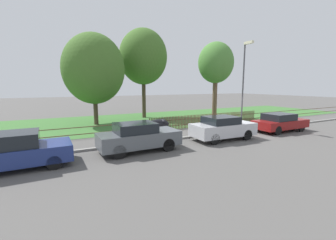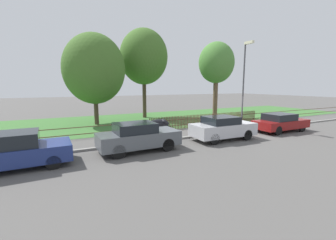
{
  "view_description": "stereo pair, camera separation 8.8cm",
  "coord_description": "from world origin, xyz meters",
  "px_view_note": "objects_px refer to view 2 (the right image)",
  "views": [
    {
      "loc": [
        -11.33,
        -11.65,
        3.31
      ],
      "look_at": [
        -4.77,
        1.07,
        1.1
      ],
      "focal_mm": 24.0,
      "sensor_mm": 36.0,
      "label": 1
    },
    {
      "loc": [
        -11.25,
        -11.69,
        3.31
      ],
      "look_at": [
        -4.77,
        1.07,
        1.1
      ],
      "focal_mm": 24.0,
      "sensor_mm": 36.0,
      "label": 2
    }
  ],
  "objects_px": {
    "tree_nearest_kerb": "(94,69)",
    "tree_mid_park": "(216,63)",
    "covered_motorcycle": "(158,124)",
    "street_lamp": "(245,76)",
    "tree_behind_motorcycle": "(144,57)",
    "parked_car_navy_estate": "(223,128)",
    "parked_car_silver_hatchback": "(18,150)",
    "parked_car_black_saloon": "(138,137)",
    "parked_car_red_compact": "(280,122)"
  },
  "relations": [
    {
      "from": "parked_car_navy_estate",
      "to": "street_lamp",
      "type": "relative_size",
      "value": 0.63
    },
    {
      "from": "tree_behind_motorcycle",
      "to": "street_lamp",
      "type": "bearing_deg",
      "value": -65.44
    },
    {
      "from": "parked_car_silver_hatchback",
      "to": "tree_behind_motorcycle",
      "type": "relative_size",
      "value": 0.43
    },
    {
      "from": "tree_nearest_kerb",
      "to": "street_lamp",
      "type": "distance_m",
      "value": 11.97
    },
    {
      "from": "parked_car_red_compact",
      "to": "street_lamp",
      "type": "bearing_deg",
      "value": 135.64
    },
    {
      "from": "tree_mid_park",
      "to": "street_lamp",
      "type": "relative_size",
      "value": 1.17
    },
    {
      "from": "parked_car_silver_hatchback",
      "to": "covered_motorcycle",
      "type": "relative_size",
      "value": 2.13
    },
    {
      "from": "parked_car_navy_estate",
      "to": "parked_car_black_saloon",
      "type": "bearing_deg",
      "value": -179.17
    },
    {
      "from": "parked_car_navy_estate",
      "to": "covered_motorcycle",
      "type": "xyz_separation_m",
      "value": [
        -2.66,
        3.63,
        -0.16
      ]
    },
    {
      "from": "parked_car_red_compact",
      "to": "tree_nearest_kerb",
      "type": "height_order",
      "value": "tree_nearest_kerb"
    },
    {
      "from": "parked_car_navy_estate",
      "to": "covered_motorcycle",
      "type": "height_order",
      "value": "parked_car_navy_estate"
    },
    {
      "from": "parked_car_navy_estate",
      "to": "parked_car_red_compact",
      "type": "distance_m",
      "value": 5.38
    },
    {
      "from": "parked_car_red_compact",
      "to": "street_lamp",
      "type": "relative_size",
      "value": 0.65
    },
    {
      "from": "parked_car_navy_estate",
      "to": "tree_mid_park",
      "type": "height_order",
      "value": "tree_mid_park"
    },
    {
      "from": "parked_car_silver_hatchback",
      "to": "street_lamp",
      "type": "xyz_separation_m",
      "value": [
        14.06,
        1.89,
        3.23
      ]
    },
    {
      "from": "parked_car_black_saloon",
      "to": "covered_motorcycle",
      "type": "distance_m",
      "value": 4.53
    },
    {
      "from": "parked_car_black_saloon",
      "to": "tree_mid_park",
      "type": "distance_m",
      "value": 13.85
    },
    {
      "from": "tree_nearest_kerb",
      "to": "street_lamp",
      "type": "xyz_separation_m",
      "value": [
        9.47,
        -7.29,
        -0.69
      ]
    },
    {
      "from": "tree_behind_motorcycle",
      "to": "tree_mid_park",
      "type": "distance_m",
      "value": 7.23
    },
    {
      "from": "covered_motorcycle",
      "to": "tree_mid_park",
      "type": "bearing_deg",
      "value": 27.82
    },
    {
      "from": "parked_car_red_compact",
      "to": "street_lamp",
      "type": "xyz_separation_m",
      "value": [
        -1.87,
        1.82,
        3.29
      ]
    },
    {
      "from": "parked_car_black_saloon",
      "to": "street_lamp",
      "type": "xyz_separation_m",
      "value": [
        8.95,
        1.82,
        3.22
      ]
    },
    {
      "from": "covered_motorcycle",
      "to": "street_lamp",
      "type": "distance_m",
      "value": 7.26
    },
    {
      "from": "tree_nearest_kerb",
      "to": "tree_mid_park",
      "type": "height_order",
      "value": "tree_nearest_kerb"
    },
    {
      "from": "parked_car_silver_hatchback",
      "to": "parked_car_navy_estate",
      "type": "height_order",
      "value": "parked_car_silver_hatchback"
    },
    {
      "from": "parked_car_silver_hatchback",
      "to": "street_lamp",
      "type": "relative_size",
      "value": 0.6
    },
    {
      "from": "covered_motorcycle",
      "to": "street_lamp",
      "type": "bearing_deg",
      "value": -13.42
    },
    {
      "from": "tree_mid_park",
      "to": "parked_car_red_compact",
      "type": "bearing_deg",
      "value": -89.46
    },
    {
      "from": "tree_nearest_kerb",
      "to": "tree_behind_motorcycle",
      "type": "distance_m",
      "value": 5.78
    },
    {
      "from": "parked_car_black_saloon",
      "to": "covered_motorcycle",
      "type": "height_order",
      "value": "parked_car_black_saloon"
    },
    {
      "from": "parked_car_black_saloon",
      "to": "street_lamp",
      "type": "relative_size",
      "value": 0.64
    },
    {
      "from": "covered_motorcycle",
      "to": "street_lamp",
      "type": "height_order",
      "value": "street_lamp"
    },
    {
      "from": "street_lamp",
      "to": "parked_car_silver_hatchback",
      "type": "bearing_deg",
      "value": -172.33
    },
    {
      "from": "parked_car_navy_estate",
      "to": "tree_behind_motorcycle",
      "type": "xyz_separation_m",
      "value": [
        -0.77,
        11.25,
        5.38
      ]
    },
    {
      "from": "tree_behind_motorcycle",
      "to": "street_lamp",
      "type": "height_order",
      "value": "tree_behind_motorcycle"
    },
    {
      "from": "tree_nearest_kerb",
      "to": "parked_car_silver_hatchback",
      "type": "bearing_deg",
      "value": -116.54
    },
    {
      "from": "parked_car_black_saloon",
      "to": "parked_car_silver_hatchback",
      "type": "bearing_deg",
      "value": 179.84
    },
    {
      "from": "parked_car_silver_hatchback",
      "to": "tree_nearest_kerb",
      "type": "height_order",
      "value": "tree_nearest_kerb"
    },
    {
      "from": "parked_car_black_saloon",
      "to": "tree_nearest_kerb",
      "type": "height_order",
      "value": "tree_nearest_kerb"
    },
    {
      "from": "tree_mid_park",
      "to": "street_lamp",
      "type": "xyz_separation_m",
      "value": [
        -1.8,
        -5.54,
        -1.49
      ]
    },
    {
      "from": "parked_car_silver_hatchback",
      "to": "tree_mid_park",
      "type": "relative_size",
      "value": 0.52
    },
    {
      "from": "parked_car_silver_hatchback",
      "to": "covered_motorcycle",
      "type": "xyz_separation_m",
      "value": [
        7.88,
        3.65,
        -0.14
      ]
    },
    {
      "from": "parked_car_navy_estate",
      "to": "parked_car_silver_hatchback",
      "type": "bearing_deg",
      "value": -178.56
    },
    {
      "from": "parked_car_silver_hatchback",
      "to": "tree_nearest_kerb",
      "type": "bearing_deg",
      "value": 62.33
    },
    {
      "from": "street_lamp",
      "to": "covered_motorcycle",
      "type": "bearing_deg",
      "value": 164.09
    },
    {
      "from": "parked_car_silver_hatchback",
      "to": "street_lamp",
      "type": "bearing_deg",
      "value": 6.54
    },
    {
      "from": "parked_car_silver_hatchback",
      "to": "parked_car_red_compact",
      "type": "bearing_deg",
      "value": -0.87
    },
    {
      "from": "tree_mid_park",
      "to": "tree_behind_motorcycle",
      "type": "bearing_deg",
      "value": 147.72
    },
    {
      "from": "tree_behind_motorcycle",
      "to": "street_lamp",
      "type": "distance_m",
      "value": 10.54
    },
    {
      "from": "parked_car_black_saloon",
      "to": "parked_car_navy_estate",
      "type": "distance_m",
      "value": 5.43
    }
  ]
}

